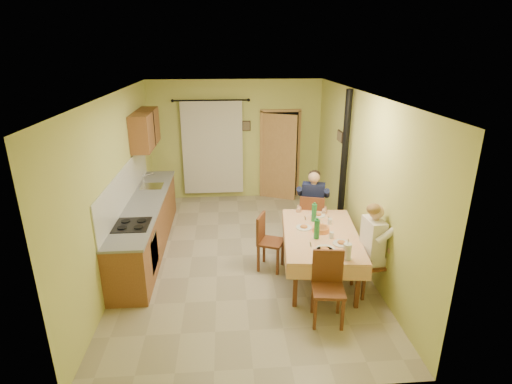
{
  "coord_description": "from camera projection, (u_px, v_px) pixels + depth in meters",
  "views": [
    {
      "loc": [
        -0.25,
        -6.26,
        3.47
      ],
      "look_at": [
        0.25,
        0.1,
        1.15
      ],
      "focal_mm": 28.0,
      "sensor_mm": 36.0,
      "label": 1
    }
  ],
  "objects": [
    {
      "name": "floor",
      "position": [
        242.0,
        255.0,
        7.07
      ],
      "size": [
        4.0,
        6.0,
        0.01
      ],
      "primitive_type": "cube",
      "color": "tan",
      "rests_on": "ground"
    },
    {
      "name": "room_shell",
      "position": [
        241.0,
        156.0,
        6.45
      ],
      "size": [
        4.04,
        6.04,
        2.82
      ],
      "color": "#CED26C",
      "rests_on": "ground"
    },
    {
      "name": "kitchen_run",
      "position": [
        146.0,
        224.0,
        7.16
      ],
      "size": [
        0.64,
        3.64,
        1.56
      ],
      "color": "brown",
      "rests_on": "ground"
    },
    {
      "name": "upper_cabinets",
      "position": [
        145.0,
        129.0,
        7.87
      ],
      "size": [
        0.35,
        1.4,
        0.7
      ],
      "primitive_type": "cube",
      "color": "brown",
      "rests_on": "room_shell"
    },
    {
      "name": "curtain",
      "position": [
        213.0,
        148.0,
        9.32
      ],
      "size": [
        1.7,
        0.07,
        2.22
      ],
      "color": "black",
      "rests_on": "ground"
    },
    {
      "name": "doorway",
      "position": [
        280.0,
        155.0,
        9.5
      ],
      "size": [
        0.96,
        0.4,
        2.15
      ],
      "color": "black",
      "rests_on": "ground"
    },
    {
      "name": "dining_table",
      "position": [
        320.0,
        255.0,
        6.31
      ],
      "size": [
        1.35,
        2.02,
        0.76
      ],
      "rotation": [
        0.0,
        0.0,
        -0.11
      ],
      "color": "#EFAF7B",
      "rests_on": "ground"
    },
    {
      "name": "tableware",
      "position": [
        323.0,
        232.0,
        6.06
      ],
      "size": [
        0.69,
        1.67,
        0.33
      ],
      "color": "white",
      "rests_on": "dining_table"
    },
    {
      "name": "chair_far",
      "position": [
        311.0,
        230.0,
        7.38
      ],
      "size": [
        0.54,
        0.54,
        1.0
      ],
      "rotation": [
        0.0,
        0.0,
        -0.28
      ],
      "color": "brown",
      "rests_on": "ground"
    },
    {
      "name": "chair_near",
      "position": [
        327.0,
        302.0,
        5.29
      ],
      "size": [
        0.46,
        0.46,
        0.97
      ],
      "rotation": [
        0.0,
        0.0,
        3.02
      ],
      "color": "brown",
      "rests_on": "ground"
    },
    {
      "name": "chair_right",
      "position": [
        372.0,
        274.0,
        5.95
      ],
      "size": [
        0.5,
        0.5,
        1.02
      ],
      "rotation": [
        0.0,
        0.0,
        1.67
      ],
      "color": "brown",
      "rests_on": "ground"
    },
    {
      "name": "chair_left",
      "position": [
        270.0,
        252.0,
        6.57
      ],
      "size": [
        0.5,
        0.5,
        0.94
      ],
      "rotation": [
        0.0,
        0.0,
        -1.96
      ],
      "color": "brown",
      "rests_on": "ground"
    },
    {
      "name": "man_far",
      "position": [
        313.0,
        200.0,
        7.19
      ],
      "size": [
        0.64,
        0.56,
        1.39
      ],
      "rotation": [
        0.0,
        0.0,
        -0.28
      ],
      "color": "#141938",
      "rests_on": "chair_far"
    },
    {
      "name": "man_right",
      "position": [
        375.0,
        238.0,
        5.74
      ],
      "size": [
        0.49,
        0.61,
        1.39
      ],
      "rotation": [
        0.0,
        0.0,
        1.67
      ],
      "color": "white",
      "rests_on": "chair_right"
    },
    {
      "name": "stove_flue",
      "position": [
        342.0,
        187.0,
        7.42
      ],
      "size": [
        0.24,
        0.24,
        2.8
      ],
      "color": "black",
      "rests_on": "ground"
    },
    {
      "name": "picture_back",
      "position": [
        246.0,
        126.0,
        9.28
      ],
      "size": [
        0.19,
        0.03,
        0.23
      ],
      "primitive_type": "cube",
      "color": "black",
      "rests_on": "room_shell"
    },
    {
      "name": "picture_right",
      "position": [
        340.0,
        136.0,
        7.71
      ],
      "size": [
        0.03,
        0.31,
        0.21
      ],
      "primitive_type": "cube",
      "color": "brown",
      "rests_on": "room_shell"
    }
  ]
}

